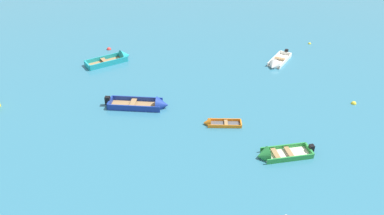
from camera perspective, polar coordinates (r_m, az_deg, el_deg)
name	(u,v)px	position (r m, az deg, el deg)	size (l,w,h in m)	color
rowboat_turquoise_far_right	(117,59)	(35.25, -11.73, 7.57)	(4.43, 2.91, 1.29)	#99754C
rowboat_white_far_back	(276,63)	(34.56, 13.14, 6.79)	(3.38, 3.60, 1.09)	beige
rowboat_deep_blue_center	(149,105)	(27.34, -6.75, 0.45)	(4.85, 2.46, 1.26)	#99754C
rowboat_orange_cluster_outer	(214,123)	(25.33, 3.48, -2.49)	(2.77, 1.31, 0.76)	#4C4C51
rowboat_green_near_camera	(273,155)	(23.00, 12.72, -7.28)	(3.68, 1.26, 1.12)	beige
mooring_buoy_near_foreground	(109,50)	(38.02, -12.96, 8.90)	(0.45, 0.45, 0.45)	red
mooring_buoy_between_boats_left	(310,44)	(40.39, 18.04, 9.52)	(0.30, 0.30, 0.30)	yellow
mooring_buoy_far_field	(354,104)	(30.34, 24.12, 0.55)	(0.39, 0.39, 0.39)	yellow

